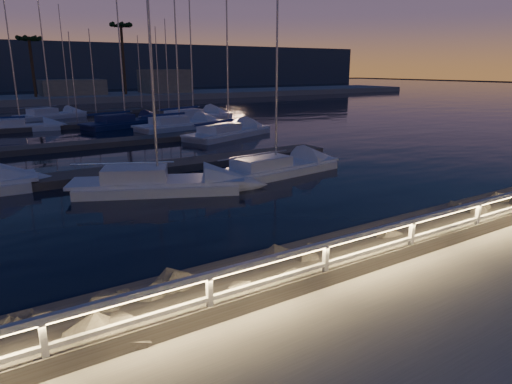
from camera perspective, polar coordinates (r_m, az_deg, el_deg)
ground at (r=12.30m, az=15.68°, el=-8.69°), size 400.00×400.00×0.00m
harbor_water at (r=39.89m, az=-20.15°, el=5.96°), size 400.00×440.00×0.60m
guard_rail at (r=11.97m, az=15.73°, el=-5.38°), size 44.11×0.12×1.06m
riprap at (r=11.92m, az=2.67°, el=-9.99°), size 42.21×3.03×1.40m
floating_docks at (r=41.05m, az=-20.64°, el=6.96°), size 22.00×36.00×0.40m
far_shore at (r=81.91m, az=-27.37°, el=10.44°), size 160.00×14.00×5.20m
palm_center at (r=81.08m, az=-26.50°, el=16.56°), size 3.00×3.00×9.70m
palm_right at (r=83.25m, az=-16.51°, el=18.97°), size 3.00×3.00×12.20m
sailboat_b at (r=21.20m, az=-12.70°, el=1.17°), size 7.88×5.16×13.14m
sailboat_d at (r=24.06m, az=2.08°, el=3.11°), size 7.98×3.25×13.11m
sailboat_g at (r=42.72m, az=-9.79°, el=8.34°), size 8.97×4.21×14.70m
sailboat_h at (r=37.22m, az=-3.69°, el=7.49°), size 9.05×5.57×14.87m
sailboat_j at (r=45.98m, az=-27.57°, el=7.27°), size 7.13×3.01×11.79m
sailboat_k at (r=45.65m, az=-16.24°, el=8.39°), size 8.90×4.89×14.56m
sailboat_l at (r=48.87m, az=-8.07°, el=9.28°), size 10.12×5.77×16.52m
sailboat_n at (r=55.78m, az=-24.41°, el=8.79°), size 7.90×4.80×13.06m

